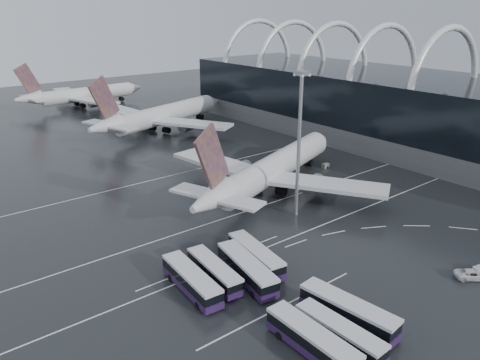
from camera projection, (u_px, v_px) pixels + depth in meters
ground at (315, 221)px, 90.27m from camera, size 420.00×420.00×0.00m
terminal at (411, 109)px, 136.95m from camera, size 42.00×160.00×34.90m
lane_marking_near at (323, 225)px, 88.80m from camera, size 120.00×0.25×0.01m
lane_marking_mid at (273, 202)px, 99.07m from camera, size 120.00×0.25×0.01m
lane_marking_far at (199, 169)px, 119.61m from camera, size 120.00×0.25×0.01m
bus_bay_line_south at (281, 307)px, 64.53m from camera, size 28.00×0.25×0.01m
bus_bay_line_north at (214, 261)px, 76.26m from camera, size 28.00×0.25×0.01m
airliner_main at (271, 170)px, 103.25m from camera, size 58.05×50.36×20.25m
airliner_gate_b at (161, 116)px, 153.33m from camera, size 59.02×52.39×20.91m
airliner_gate_c at (81, 95)px, 191.60m from camera, size 54.10×49.83×19.27m
bus_row_near_a at (192, 280)px, 67.61m from camera, size 4.08×13.50×3.27m
bus_row_near_b at (214, 271)px, 70.18m from camera, size 4.06×12.63×3.06m
bus_row_near_c at (247, 269)px, 70.37m from camera, size 5.51×14.15×3.40m
bus_row_near_d at (256, 255)px, 74.45m from camera, size 4.90×13.32×3.21m
bus_row_far_a at (312, 340)px, 55.46m from camera, size 3.25×13.24×3.25m
bus_row_far_b at (340, 333)px, 56.86m from camera, size 3.24×12.39×3.03m
bus_row_far_c at (348, 311)px, 60.70m from camera, size 4.58×13.92×3.36m
van_curve_a at (472, 274)px, 71.10m from camera, size 5.55×5.12×1.44m
floodlight_mast at (300, 128)px, 87.07m from camera, size 2.16×2.16×28.17m
gse_cart_belly_b at (287, 158)px, 125.78m from camera, size 2.09×1.24×1.14m
gse_cart_belly_d at (326, 166)px, 120.19m from camera, size 1.99×1.18×1.08m
gse_cart_belly_e at (268, 168)px, 118.44m from camera, size 1.87×1.11×1.02m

